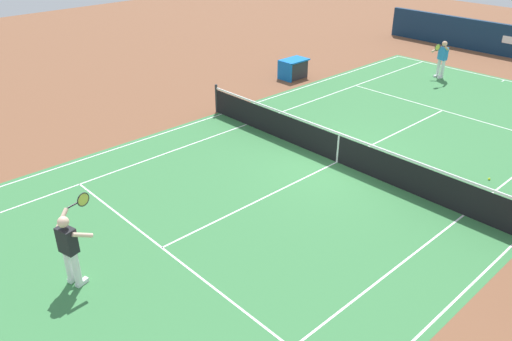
# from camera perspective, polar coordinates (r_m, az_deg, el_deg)

# --- Properties ---
(ground_plane) EXTENTS (60.00, 60.00, 0.00)m
(ground_plane) POSITION_cam_1_polar(r_m,az_deg,el_deg) (15.82, 9.05, 0.94)
(ground_plane) COLOR brown
(court_slab) EXTENTS (24.20, 11.40, 0.00)m
(court_slab) POSITION_cam_1_polar(r_m,az_deg,el_deg) (15.82, 9.05, 0.94)
(court_slab) COLOR #387A42
(court_slab) RESTS_ON ground_plane
(court_line_markings) EXTENTS (23.85, 11.05, 0.01)m
(court_line_markings) POSITION_cam_1_polar(r_m,az_deg,el_deg) (15.82, 9.05, 0.95)
(court_line_markings) COLOR white
(court_line_markings) RESTS_ON ground_plane
(tennis_net) EXTENTS (0.10, 11.70, 1.08)m
(tennis_net) POSITION_cam_1_polar(r_m,az_deg,el_deg) (15.60, 9.19, 2.55)
(tennis_net) COLOR #2D2D33
(tennis_net) RESTS_ON ground_plane
(tennis_player_near) EXTENTS (0.99, 0.86, 1.70)m
(tennis_player_near) POSITION_cam_1_polar(r_m,az_deg,el_deg) (11.01, -20.13, -7.96)
(tennis_player_near) COLOR white
(tennis_player_near) RESTS_ON ground_plane
(tennis_player_far) EXTENTS (1.16, 0.75, 1.70)m
(tennis_player_far) POSITION_cam_1_polar(r_m,az_deg,el_deg) (24.72, 20.10, 11.80)
(tennis_player_far) COLOR white
(tennis_player_far) RESTS_ON ground_plane
(tennis_ball) EXTENTS (0.07, 0.07, 0.07)m
(tennis_ball) POSITION_cam_1_polar(r_m,az_deg,el_deg) (16.06, 24.64, -0.86)
(tennis_ball) COLOR #CCE01E
(tennis_ball) RESTS_ON ground_plane
(equipment_cart_tarped) EXTENTS (1.25, 0.84, 0.85)m
(equipment_cart_tarped) POSITION_cam_1_polar(r_m,az_deg,el_deg) (23.42, 4.20, 11.31)
(equipment_cart_tarped) COLOR #2D2D33
(equipment_cart_tarped) RESTS_ON ground_plane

